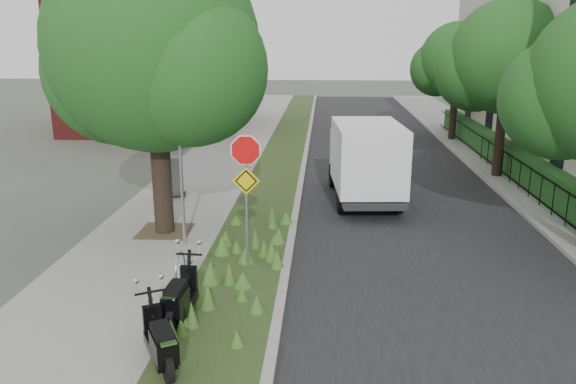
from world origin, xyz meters
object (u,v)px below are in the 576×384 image
Objects in this scene: sign_assembly at (246,174)px; utility_cabinet at (170,177)px; scooter_near at (161,347)px; scooter_far at (179,303)px; box_truck at (365,157)px.

sign_assembly reaches higher than utility_cabinet.
scooter_far is (-0.10, 1.51, 0.01)m from scooter_near.
scooter_near is at bearing -110.73° from box_truck.
scooter_near is 11.06m from box_truck.
scooter_near is (-0.81, -4.30, -1.82)m from sign_assembly.
scooter_near is 1.52m from scooter_far.
utility_cabinet is (-6.50, -0.21, -0.72)m from box_truck.
box_truck is at bearing 65.55° from scooter_far.
sign_assembly is at bearing -59.49° from utility_cabinet.
sign_assembly is 6.80m from box_truck.
utility_cabinet is at bearing 104.46° from scooter_near.
scooter_far is at bearing -73.72° from utility_cabinet.
box_truck is 6.55m from utility_cabinet.
scooter_far is at bearing 93.63° from scooter_near.
scooter_near is 0.30× the size of box_truck.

